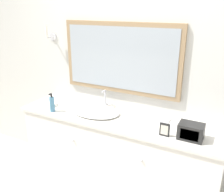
{
  "coord_description": "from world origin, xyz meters",
  "views": [
    {
      "loc": [
        0.98,
        -1.7,
        1.93
      ],
      "look_at": [
        -0.08,
        0.32,
        1.11
      ],
      "focal_mm": 40.0,
      "sensor_mm": 36.0,
      "label": 1
    }
  ],
  "objects_px": {
    "appliance_box": "(191,131)",
    "sink_basin": "(96,111)",
    "soap_bottle": "(52,104)",
    "picture_frame": "(165,130)"
  },
  "relations": [
    {
      "from": "appliance_box",
      "to": "sink_basin",
      "type": "bearing_deg",
      "value": 174.04
    },
    {
      "from": "soap_bottle",
      "to": "appliance_box",
      "type": "relative_size",
      "value": 0.99
    },
    {
      "from": "sink_basin",
      "to": "appliance_box",
      "type": "distance_m",
      "value": 0.97
    },
    {
      "from": "sink_basin",
      "to": "soap_bottle",
      "type": "relative_size",
      "value": 2.62
    },
    {
      "from": "appliance_box",
      "to": "soap_bottle",
      "type": "bearing_deg",
      "value": -176.47
    },
    {
      "from": "soap_bottle",
      "to": "picture_frame",
      "type": "height_order",
      "value": "soap_bottle"
    },
    {
      "from": "soap_bottle",
      "to": "appliance_box",
      "type": "xyz_separation_m",
      "value": [
        1.37,
        0.08,
        -0.02
      ]
    },
    {
      "from": "sink_basin",
      "to": "picture_frame",
      "type": "xyz_separation_m",
      "value": [
        0.76,
        -0.16,
        0.04
      ]
    },
    {
      "from": "sink_basin",
      "to": "soap_bottle",
      "type": "height_order",
      "value": "soap_bottle"
    },
    {
      "from": "appliance_box",
      "to": "picture_frame",
      "type": "xyz_separation_m",
      "value": [
        -0.2,
        -0.06,
        -0.01
      ]
    }
  ]
}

